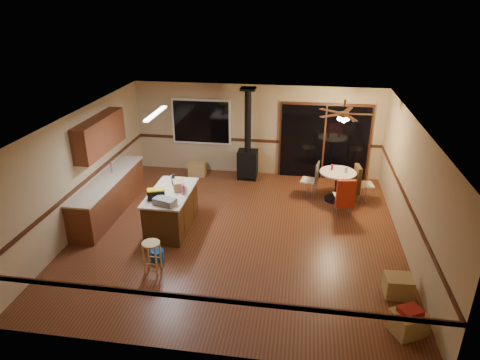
% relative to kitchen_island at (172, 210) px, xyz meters
% --- Properties ---
extents(floor, '(7.00, 7.00, 0.00)m').
position_rel_kitchen_island_xyz_m(floor, '(1.50, 0.00, -0.45)').
color(floor, '#592C18').
rests_on(floor, ground).
extents(ceiling, '(7.00, 7.00, 0.00)m').
position_rel_kitchen_island_xyz_m(ceiling, '(1.50, 0.00, 2.15)').
color(ceiling, silver).
rests_on(ceiling, ground).
extents(wall_back, '(7.00, 0.00, 7.00)m').
position_rel_kitchen_island_xyz_m(wall_back, '(1.50, 3.50, 0.85)').
color(wall_back, tan).
rests_on(wall_back, ground).
extents(wall_front, '(7.00, 0.00, 7.00)m').
position_rel_kitchen_island_xyz_m(wall_front, '(1.50, -3.50, 0.85)').
color(wall_front, tan).
rests_on(wall_front, ground).
extents(wall_left, '(0.00, 7.00, 7.00)m').
position_rel_kitchen_island_xyz_m(wall_left, '(-2.00, 0.00, 0.85)').
color(wall_left, tan).
rests_on(wall_left, ground).
extents(wall_right, '(0.00, 7.00, 7.00)m').
position_rel_kitchen_island_xyz_m(wall_right, '(5.00, 0.00, 0.85)').
color(wall_right, tan).
rests_on(wall_right, ground).
extents(chair_rail, '(7.00, 7.00, 0.08)m').
position_rel_kitchen_island_xyz_m(chair_rail, '(1.50, 0.00, 0.55)').
color(chair_rail, '#3A1C0E').
rests_on(chair_rail, ground).
extents(window, '(1.72, 0.10, 1.32)m').
position_rel_kitchen_island_xyz_m(window, '(-0.10, 3.45, 1.05)').
color(window, black).
rests_on(window, ground).
extents(sliding_door, '(2.52, 0.10, 2.10)m').
position_rel_kitchen_island_xyz_m(sliding_door, '(3.40, 3.45, 0.60)').
color(sliding_door, black).
rests_on(sliding_door, ground).
extents(lower_cabinets, '(0.60, 3.00, 0.86)m').
position_rel_kitchen_island_xyz_m(lower_cabinets, '(-1.70, 0.50, -0.02)').
color(lower_cabinets, brown).
rests_on(lower_cabinets, ground).
extents(countertop, '(0.64, 3.04, 0.04)m').
position_rel_kitchen_island_xyz_m(countertop, '(-1.70, 0.50, 0.43)').
color(countertop, beige).
rests_on(countertop, lower_cabinets).
extents(upper_cabinets, '(0.35, 2.00, 0.80)m').
position_rel_kitchen_island_xyz_m(upper_cabinets, '(-1.83, 0.70, 1.45)').
color(upper_cabinets, brown).
rests_on(upper_cabinets, ground).
extents(kitchen_island, '(0.88, 1.68, 0.90)m').
position_rel_kitchen_island_xyz_m(kitchen_island, '(0.00, 0.00, 0.00)').
color(kitchen_island, '#462A11').
rests_on(kitchen_island, ground).
extents(wood_stove, '(0.55, 0.50, 2.52)m').
position_rel_kitchen_island_xyz_m(wood_stove, '(1.30, 3.05, 0.28)').
color(wood_stove, black).
rests_on(wood_stove, ground).
extents(ceiling_fan, '(0.24, 0.24, 0.55)m').
position_rel_kitchen_island_xyz_m(ceiling_fan, '(3.73, 2.01, 1.76)').
color(ceiling_fan, brown).
rests_on(ceiling_fan, ceiling).
extents(fluorescent_strip, '(0.10, 1.20, 0.04)m').
position_rel_kitchen_island_xyz_m(fluorescent_strip, '(-0.30, 0.30, 2.11)').
color(fluorescent_strip, white).
rests_on(fluorescent_strip, ceiling).
extents(toolbox_grey, '(0.51, 0.39, 0.14)m').
position_rel_kitchen_island_xyz_m(toolbox_grey, '(0.08, -0.61, 0.52)').
color(toolbox_grey, slate).
rests_on(toolbox_grey, kitchen_island).
extents(toolbox_black, '(0.40, 0.30, 0.20)m').
position_rel_kitchen_island_xyz_m(toolbox_black, '(-0.18, -0.39, 0.55)').
color(toolbox_black, black).
rests_on(toolbox_black, kitchen_island).
extents(toolbox_yellow_lid, '(0.40, 0.29, 0.03)m').
position_rel_kitchen_island_xyz_m(toolbox_yellow_lid, '(-0.18, -0.39, 0.66)').
color(toolbox_yellow_lid, gold).
rests_on(toolbox_yellow_lid, toolbox_black).
extents(box_on_island, '(0.33, 0.38, 0.21)m').
position_rel_kitchen_island_xyz_m(box_on_island, '(0.16, 0.13, 0.55)').
color(box_on_island, '#A48148').
rests_on(box_on_island, kitchen_island).
extents(bottle_dark, '(0.10, 0.10, 0.26)m').
position_rel_kitchen_island_xyz_m(bottle_dark, '(-0.03, 0.36, 0.58)').
color(bottle_dark, black).
rests_on(bottle_dark, kitchen_island).
extents(bottle_pink, '(0.08, 0.08, 0.22)m').
position_rel_kitchen_island_xyz_m(bottle_pink, '(0.32, -0.09, 0.56)').
color(bottle_pink, '#D84C8C').
rests_on(bottle_pink, kitchen_island).
extents(bottle_white, '(0.08, 0.08, 0.19)m').
position_rel_kitchen_island_xyz_m(bottle_white, '(-0.09, 0.45, 0.54)').
color(bottle_white, white).
rests_on(bottle_white, kitchen_island).
extents(bar_stool, '(0.38, 0.38, 0.62)m').
position_rel_kitchen_island_xyz_m(bar_stool, '(0.11, -1.63, -0.14)').
color(bar_stool, tan).
rests_on(bar_stool, floor).
extents(blue_bucket, '(0.35, 0.35, 0.22)m').
position_rel_kitchen_island_xyz_m(blue_bucket, '(0.08, -1.28, -0.34)').
color(blue_bucket, '#0C4EAE').
rests_on(blue_bucket, floor).
extents(dining_table, '(0.91, 0.91, 0.78)m').
position_rel_kitchen_island_xyz_m(dining_table, '(3.73, 2.01, 0.08)').
color(dining_table, black).
rests_on(dining_table, ground).
extents(glass_red, '(0.07, 0.07, 0.15)m').
position_rel_kitchen_island_xyz_m(glass_red, '(3.58, 2.11, 0.40)').
color(glass_red, '#590C14').
rests_on(glass_red, dining_table).
extents(glass_cream, '(0.08, 0.08, 0.15)m').
position_rel_kitchen_island_xyz_m(glass_cream, '(3.91, 1.96, 0.40)').
color(glass_cream, beige).
rests_on(glass_cream, dining_table).
extents(chair_left, '(0.48, 0.48, 0.51)m').
position_rel_kitchen_island_xyz_m(chair_left, '(3.13, 2.09, 0.14)').
color(chair_left, '#C2B190').
rests_on(chair_left, ground).
extents(chair_near, '(0.49, 0.52, 0.70)m').
position_rel_kitchen_island_xyz_m(chair_near, '(3.86, 1.13, 0.14)').
color(chair_near, '#C2B190').
rests_on(chair_near, ground).
extents(chair_right, '(0.51, 0.47, 0.70)m').
position_rel_kitchen_island_xyz_m(chair_right, '(4.25, 2.04, 0.14)').
color(chair_right, '#C2B190').
rests_on(chair_right, ground).
extents(box_under_window, '(0.49, 0.40, 0.38)m').
position_rel_kitchen_island_xyz_m(box_under_window, '(-0.18, 3.06, -0.26)').
color(box_under_window, '#A48148').
rests_on(box_under_window, floor).
extents(box_corner_a, '(0.63, 0.59, 0.37)m').
position_rel_kitchen_island_xyz_m(box_corner_a, '(4.59, -2.60, -0.27)').
color(box_corner_a, '#A48148').
rests_on(box_corner_a, floor).
extents(box_corner_b, '(0.48, 0.42, 0.37)m').
position_rel_kitchen_island_xyz_m(box_corner_b, '(4.60, -1.68, -0.27)').
color(box_corner_b, '#A48148').
rests_on(box_corner_b, floor).
extents(box_small_red, '(0.41, 0.39, 0.09)m').
position_rel_kitchen_island_xyz_m(box_small_red, '(4.59, -2.60, -0.04)').
color(box_small_red, maroon).
rests_on(box_small_red, box_corner_a).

